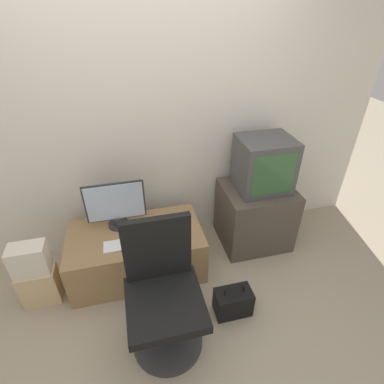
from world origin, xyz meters
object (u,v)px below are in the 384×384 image
keyboard (122,245)px  cardboard_box_lower (40,285)px  crt_tv (264,164)px  office_chair (163,296)px  mouse (147,241)px  main_monitor (116,205)px  handbag (233,302)px

keyboard → cardboard_box_lower: size_ratio=0.87×
crt_tv → keyboard: bearing=-168.3°
office_chair → cardboard_box_lower: (-0.94, 0.56, -0.28)m
mouse → office_chair: bearing=-85.2°
main_monitor → keyboard: main_monitor is taller
office_chair → cardboard_box_lower: bearing=149.5°
crt_tv → handbag: (-0.52, -0.78, -0.76)m
office_chair → keyboard: bearing=114.0°
keyboard → office_chair: bearing=-66.0°
keyboard → cardboard_box_lower: (-0.69, -0.01, -0.28)m
cardboard_box_lower → handbag: (1.50, -0.49, -0.05)m
crt_tv → handbag: 1.21m
main_monitor → cardboard_box_lower: 0.89m
main_monitor → crt_tv: 1.36m
crt_tv → cardboard_box_lower: bearing=-171.9°
crt_tv → office_chair: bearing=-141.9°
main_monitor → mouse: main_monitor is taller
main_monitor → keyboard: size_ratio=1.75×
handbag → office_chair: bearing=-173.7°
office_chair → cardboard_box_lower: office_chair is taller
keyboard → cardboard_box_lower: bearing=-179.0°
crt_tv → handbag: crt_tv is taller
keyboard → crt_tv: 1.42m
mouse → office_chair: size_ratio=0.06×
crt_tv → main_monitor: bearing=-180.0°
main_monitor → crt_tv: crt_tv is taller
crt_tv → handbag: size_ratio=1.49×
mouse → cardboard_box_lower: mouse is taller
mouse → crt_tv: size_ratio=0.11×
main_monitor → office_chair: (0.26, -0.84, -0.22)m
keyboard → handbag: size_ratio=0.87×
crt_tv → office_chair: 1.44m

